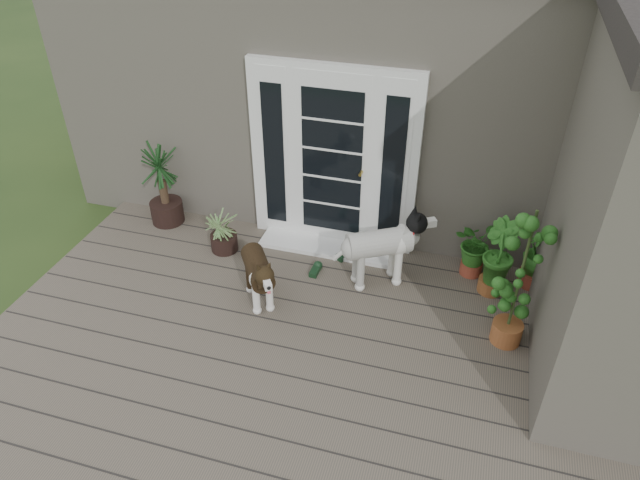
# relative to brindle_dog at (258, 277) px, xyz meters

# --- Properties ---
(deck) EXTENTS (6.20, 4.60, 0.12)m
(deck) POSITION_rel_brindle_dog_xyz_m (0.63, -0.90, -0.38)
(deck) COLOR #6B5B4C
(deck) RESTS_ON ground
(house_main) EXTENTS (7.40, 4.00, 3.10)m
(house_main) POSITION_rel_brindle_dog_xyz_m (0.63, 3.35, 1.11)
(house_main) COLOR #665E54
(house_main) RESTS_ON ground
(door_unit) EXTENTS (1.90, 0.14, 2.15)m
(door_unit) POSITION_rel_brindle_dog_xyz_m (0.43, 1.30, 0.75)
(door_unit) COLOR white
(door_unit) RESTS_ON deck
(door_step) EXTENTS (1.60, 0.40, 0.05)m
(door_step) POSITION_rel_brindle_dog_xyz_m (0.43, 1.10, -0.30)
(door_step) COLOR white
(door_step) RESTS_ON deck
(brindle_dog) EXTENTS (0.70, 0.82, 0.64)m
(brindle_dog) POSITION_rel_brindle_dog_xyz_m (0.00, 0.00, 0.00)
(brindle_dog) COLOR #322212
(brindle_dog) RESTS_ON deck
(white_dog) EXTENTS (0.98, 0.80, 0.76)m
(white_dog) POSITION_rel_brindle_dog_xyz_m (1.11, 0.65, 0.06)
(white_dog) COLOR white
(white_dog) RESTS_ON deck
(spider_plant) EXTENTS (0.63, 0.63, 0.56)m
(spider_plant) POSITION_rel_brindle_dog_xyz_m (-0.73, 0.74, -0.04)
(spider_plant) COLOR #829A5F
(spider_plant) RESTS_ON deck
(yucca) EXTENTS (1.01, 1.01, 1.10)m
(yucca) POSITION_rel_brindle_dog_xyz_m (-1.67, 1.10, 0.23)
(yucca) COLOR #113315
(yucca) RESTS_ON deck
(herb_a) EXTENTS (0.64, 0.64, 0.60)m
(herb_a) POSITION_rel_brindle_dog_xyz_m (2.09, 1.10, -0.02)
(herb_a) COLOR #154C17
(herb_a) RESTS_ON deck
(herb_b) EXTENTS (0.56, 0.56, 0.65)m
(herb_b) POSITION_rel_brindle_dog_xyz_m (2.31, 0.85, 0.00)
(herb_b) COLOR #195A1E
(herb_b) RESTS_ON deck
(herb_c) EXTENTS (0.38, 0.38, 0.56)m
(herb_c) POSITION_rel_brindle_dog_xyz_m (2.74, 1.10, -0.04)
(herb_c) COLOR #1C5317
(herb_c) RESTS_ON deck
(sapling) EXTENTS (0.50, 0.50, 1.55)m
(sapling) POSITION_rel_brindle_dog_xyz_m (2.49, 0.13, 0.45)
(sapling) COLOR #214D16
(sapling) RESTS_ON deck
(clog_left) EXTENTS (0.13, 0.26, 0.08)m
(clog_left) POSITION_rel_brindle_dog_xyz_m (0.42, 0.62, -0.28)
(clog_left) COLOR black
(clog_left) RESTS_ON deck
(clog_right) EXTENTS (0.26, 0.33, 0.09)m
(clog_right) POSITION_rel_brindle_dog_xyz_m (0.67, 1.01, -0.28)
(clog_right) COLOR black
(clog_right) RESTS_ON deck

